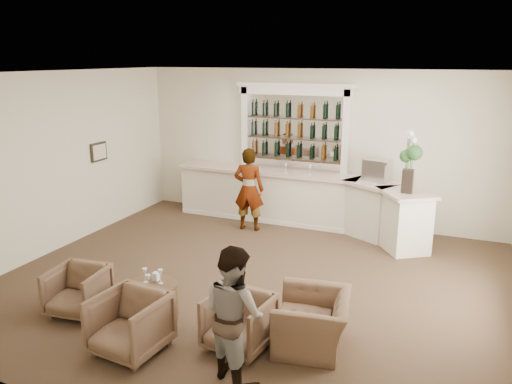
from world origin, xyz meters
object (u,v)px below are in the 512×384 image
Objects in this scene: bar_counter at (301,200)px; armchair_left at (78,291)px; guest at (234,313)px; flower_vase at (409,158)px; armchair_center at (130,324)px; sommelier at (249,189)px; cocktail_table at (153,301)px; armchair_right at (239,322)px; armchair_far at (312,321)px; espresso_machine at (377,170)px.

bar_counter reaches higher than armchair_left.
flower_vase is at bearing -76.64° from guest.
sommelier is at bearing 101.14° from armchair_center.
guest is 2.74m from armchair_left.
cocktail_table is 0.93× the size of armchair_right.
armchair_center is (0.22, -0.80, 0.13)m from cocktail_table.
bar_counter is 7.45× the size of armchair_right.
bar_counter is 2.62m from flower_vase.
armchair_right is at bearing -81.28° from bar_counter.
cocktail_table is at bearing 179.11° from armchair_right.
armchair_right is (2.47, 0.08, 0.01)m from armchair_left.
armchair_right is at bearing 32.21° from armchair_center.
sommelier is 1.70× the size of armchair_far.
armchair_right is (1.42, -0.20, 0.10)m from cocktail_table.
bar_counter is at bearing -162.90° from espresso_machine.
flower_vase is (2.68, 4.72, 1.40)m from armchair_center.
armchair_far is at bearing 116.51° from sommelier.
armchair_center is 1.70× the size of espresso_machine.
armchair_far is at bearing 4.80° from cocktail_table.
armchair_left is (-0.80, -4.22, -0.53)m from sommelier.
cocktail_table is at bearing 111.02° from armchair_center.
flower_vase reaches higher than bar_counter.
armchair_left is at bearing -91.47° from armchair_far.
sommelier reaches higher than guest.
sommelier is at bearing 179.67° from flower_vase.
sommelier is at bearing 119.14° from armchair_right.
armchair_far is 0.91× the size of flower_vase.
bar_counter is 7.65× the size of armchair_left.
armchair_left is at bearing -109.49° from bar_counter.
armchair_left is 2.47m from armchair_right.
armchair_far is 2.11× the size of espresso_machine.
espresso_machine is at bearing -67.85° from guest.
armchair_far is (3.30, 0.47, -0.01)m from armchair_left.
armchair_right is at bearing 104.82° from sommelier.
armchair_right is at bearing -4.88° from armchair_left.
cocktail_table is 1.46× the size of espresso_machine.
armchair_left is 1.38m from armchair_center.
guest reaches higher than armchair_far.
bar_counter is 11.73× the size of espresso_machine.
cocktail_table is at bearing 86.49° from sommelier.
sommelier is 1.54× the size of flower_vase.
guest reaches higher than espresso_machine.
cocktail_table is at bearing 8.36° from armchair_left.
cocktail_table is 1.09m from armchair_left.
armchair_center is at bearing -146.04° from armchair_right.
sommelier is 3.28m from flower_vase.
bar_counter reaches higher than armchair_far.
armchair_center is at bearing -119.58° from flower_vase.
armchair_far reaches higher than cocktail_table.
sommelier reaches higher than bar_counter.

